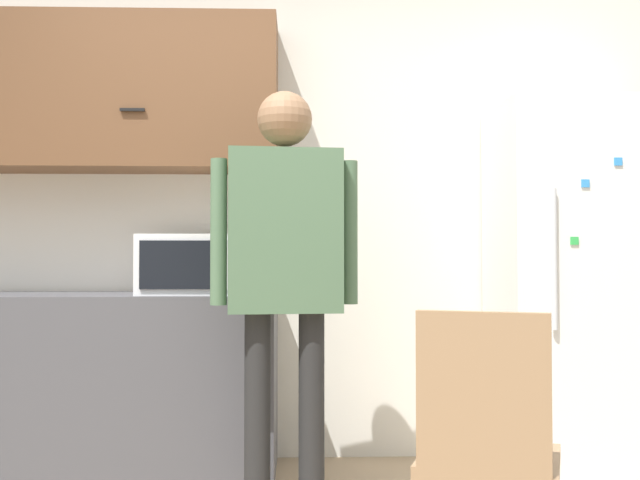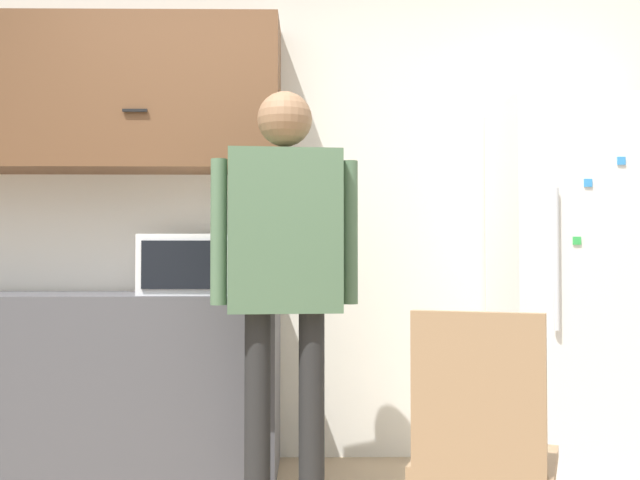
{
  "view_description": "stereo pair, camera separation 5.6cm",
  "coord_description": "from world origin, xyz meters",
  "px_view_note": "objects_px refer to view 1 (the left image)",
  "views": [
    {
      "loc": [
        0.06,
        -2.03,
        1.05
      ],
      "look_at": [
        0.15,
        0.98,
        1.14
      ],
      "focal_mm": 40.0,
      "sensor_mm": 36.0,
      "label": 1
    },
    {
      "loc": [
        0.12,
        -2.03,
        1.05
      ],
      "look_at": [
        0.15,
        0.98,
        1.14
      ],
      "focal_mm": 40.0,
      "sensor_mm": 36.0,
      "label": 2
    }
  ],
  "objects_px": {
    "microwave": "(193,265)",
    "person": "(285,250)",
    "refrigerator": "(570,288)",
    "chair": "(487,443)"
  },
  "relations": [
    {
      "from": "microwave",
      "to": "chair",
      "type": "distance_m",
      "value": 1.81
    },
    {
      "from": "person",
      "to": "chair",
      "type": "distance_m",
      "value": 1.22
    },
    {
      "from": "microwave",
      "to": "chair",
      "type": "relative_size",
      "value": 0.55
    },
    {
      "from": "microwave",
      "to": "refrigerator",
      "type": "bearing_deg",
      "value": -0.45
    },
    {
      "from": "microwave",
      "to": "refrigerator",
      "type": "xyz_separation_m",
      "value": [
        1.86,
        -0.01,
        -0.12
      ]
    },
    {
      "from": "microwave",
      "to": "person",
      "type": "bearing_deg",
      "value": -46.95
    },
    {
      "from": "refrigerator",
      "to": "chair",
      "type": "distance_m",
      "value": 1.59
    },
    {
      "from": "microwave",
      "to": "person",
      "type": "relative_size",
      "value": 0.28
    },
    {
      "from": "refrigerator",
      "to": "chair",
      "type": "xyz_separation_m",
      "value": [
        -0.77,
        -1.32,
        -0.42
      ]
    },
    {
      "from": "chair",
      "to": "person",
      "type": "bearing_deg",
      "value": -32.22
    }
  ]
}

